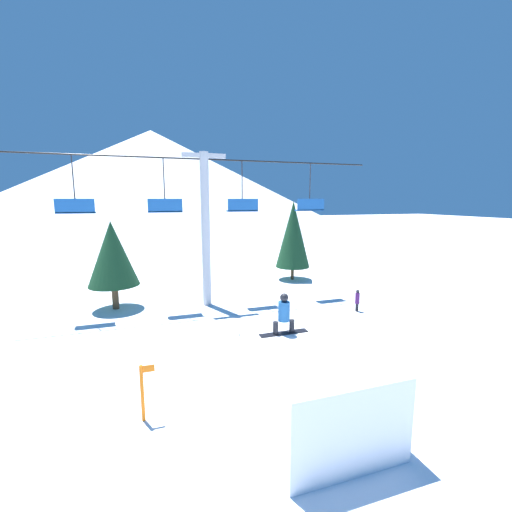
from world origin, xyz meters
name	(u,v)px	position (x,y,z in m)	size (l,w,h in m)	color
ground_plane	(280,451)	(0.00, 0.00, 0.00)	(220.00, 220.00, 0.00)	white
mountain_ridge	(153,180)	(0.00, 72.23, 10.29)	(83.56, 83.56, 20.57)	silver
snow_ramp	(314,390)	(1.22, 0.59, 1.06)	(3.08, 3.77, 2.13)	white
snowboarder	(284,314)	(0.94, 2.05, 2.74)	(1.51, 0.35, 1.24)	black
chairlift	(205,219)	(0.52, 12.32, 5.00)	(20.44, 0.49, 8.66)	#B2B2B7
pine_tree_near	(112,254)	(-4.52, 13.21, 3.14)	(2.74, 2.74, 4.95)	#4C3823
pine_tree_far	(293,234)	(7.91, 16.59, 3.48)	(2.59, 2.59, 5.97)	#4C3823
trail_marker	(143,391)	(-3.13, 2.31, 0.88)	(0.41, 0.10, 1.64)	orange
distant_skier	(357,300)	(8.10, 8.48, 0.67)	(0.24, 0.24, 1.23)	black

